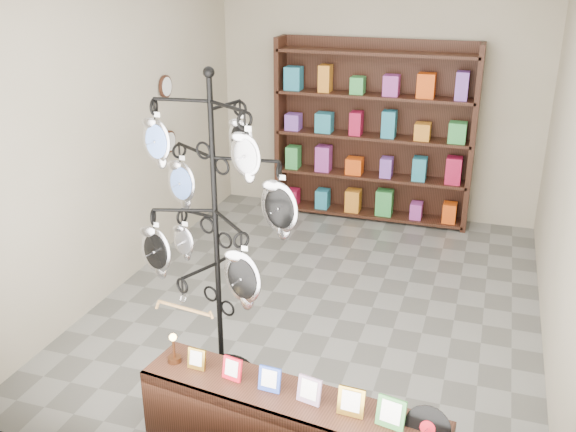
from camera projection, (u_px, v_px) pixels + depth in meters
name	position (u px, v px, depth m)	size (l,w,h in m)	color
ground	(321.00, 299.00, 6.19)	(5.00, 5.00, 0.00)	slate
room_envelope	(325.00, 110.00, 5.50)	(5.00, 5.00, 5.00)	#B9AB95
display_tree	(215.00, 211.00, 4.54)	(1.25, 1.21, 2.40)	black
front_shelf	(289.00, 427.00, 4.12)	(2.04, 0.67, 0.71)	black
back_shelving	(373.00, 138.00, 7.83)	(2.42, 0.36, 2.20)	black
wall_clocks	(167.00, 114.00, 6.91)	(0.03, 0.24, 0.84)	black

